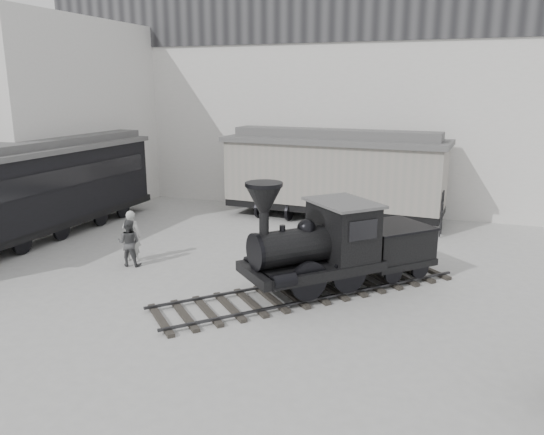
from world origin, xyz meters
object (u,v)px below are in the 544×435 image
at_px(boxcar, 334,173).
at_px(visitor_b, 129,243).
at_px(locomotive, 333,250).
at_px(visitor_a, 132,236).
at_px(passenger_coach, 27,191).

xyz_separation_m(boxcar, visitor_b, (-5.01, -8.81, -1.35)).
bearing_deg(locomotive, visitor_a, -137.58).
bearing_deg(visitor_b, locomotive, 170.57).
bearing_deg(locomotive, boxcar, 147.46).
relative_size(locomotive, boxcar, 0.81).
bearing_deg(visitor_a, visitor_b, 100.91).
height_order(passenger_coach, visitor_a, passenger_coach).
height_order(locomotive, visitor_b, locomotive).
relative_size(locomotive, passenger_coach, 0.61).
height_order(locomotive, boxcar, boxcar).
distance_m(passenger_coach, visitor_b, 5.77).
bearing_deg(locomotive, passenger_coach, -140.61).
height_order(visitor_a, visitor_b, visitor_a).
height_order(passenger_coach, visitor_b, passenger_coach).
xyz_separation_m(locomotive, passenger_coach, (-12.57, 1.00, 0.78)).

